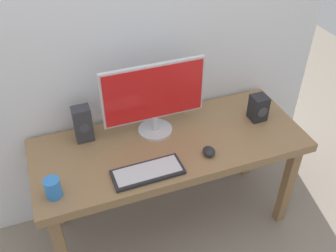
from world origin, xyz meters
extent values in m
plane|color=gray|center=(0.00, 0.00, 0.00)|extent=(6.00, 6.00, 0.00)
cube|color=#936D47|center=(0.00, 0.00, 0.67)|extent=(1.55, 0.62, 0.05)
cube|color=#936D47|center=(0.70, -0.24, 0.32)|extent=(0.06, 0.06, 0.65)
cube|color=#936D47|center=(-0.70, 0.24, 0.32)|extent=(0.06, 0.06, 0.65)
cube|color=#936D47|center=(0.70, 0.24, 0.32)|extent=(0.06, 0.06, 0.65)
cylinder|color=silver|center=(-0.05, 0.13, 0.71)|extent=(0.20, 0.20, 0.02)
cylinder|color=silver|center=(-0.05, 0.13, 0.76)|extent=(0.04, 0.04, 0.09)
cube|color=silver|center=(-0.05, 0.14, 0.97)|extent=(0.59, 0.02, 0.34)
cube|color=red|center=(-0.05, 0.12, 0.97)|extent=(0.57, 0.01, 0.32)
cube|color=#232328|center=(-0.20, -0.19, 0.71)|extent=(0.37, 0.16, 0.02)
cube|color=silver|center=(-0.20, -0.19, 0.72)|extent=(0.34, 0.13, 0.00)
ellipsoid|color=#232328|center=(0.16, -0.17, 0.72)|extent=(0.07, 0.09, 0.04)
cube|color=#232328|center=(0.58, 0.03, 0.78)|extent=(0.09, 0.10, 0.16)
cylinder|color=#3F3F44|center=(0.58, -0.02, 0.78)|extent=(0.07, 0.00, 0.07)
cube|color=#333338|center=(-0.45, 0.20, 0.81)|extent=(0.10, 0.08, 0.21)
cylinder|color=#3F3F44|center=(-0.45, 0.16, 0.81)|extent=(0.06, 0.00, 0.06)
cylinder|color=#337FD8|center=(-0.67, -0.18, 0.75)|extent=(0.08, 0.08, 0.11)
camera|label=1|loc=(-0.59, -1.54, 2.12)|focal=40.91mm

